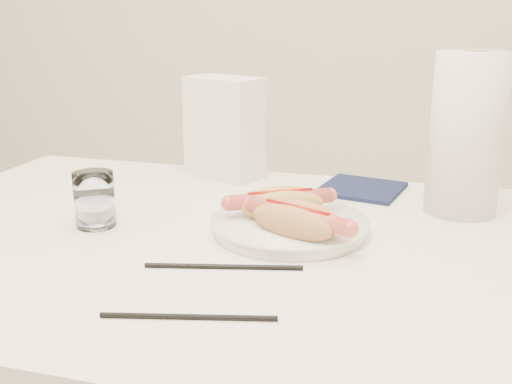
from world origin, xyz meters
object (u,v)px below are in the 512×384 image
(plate, at_px, (290,227))
(water_glass, at_px, (94,199))
(hotdog_right, at_px, (297,220))
(napkin_box, at_px, (224,128))
(hotdog_left, at_px, (280,203))
(table, at_px, (230,272))
(paper_towel_roll, at_px, (467,134))

(plate, height_order, water_glass, water_glass)
(hotdog_right, xyz_separation_m, water_glass, (-0.34, 0.00, 0.00))
(napkin_box, bearing_deg, hotdog_right, -34.58)
(plate, bearing_deg, hotdog_left, 135.19)
(table, height_order, hotdog_left, hotdog_left)
(hotdog_left, bearing_deg, napkin_box, 93.90)
(hotdog_right, bearing_deg, hotdog_left, 143.52)
(hotdog_left, bearing_deg, plate, -75.12)
(paper_towel_roll, bearing_deg, table, -146.52)
(hotdog_left, distance_m, hotdog_right, 0.09)
(plate, bearing_deg, paper_towel_roll, 35.47)
(plate, bearing_deg, table, -153.14)
(table, bearing_deg, paper_towel_roll, 33.48)
(hotdog_right, height_order, napkin_box, napkin_box)
(napkin_box, bearing_deg, plate, -32.96)
(water_glass, bearing_deg, plate, 9.69)
(water_glass, bearing_deg, hotdog_right, -0.14)
(plate, relative_size, hotdog_left, 1.51)
(hotdog_left, distance_m, water_glass, 0.30)
(table, distance_m, hotdog_right, 0.15)
(table, relative_size, plate, 5.01)
(table, height_order, paper_towel_roll, paper_towel_roll)
(hotdog_left, distance_m, napkin_box, 0.34)
(napkin_box, bearing_deg, hotdog_left, -33.85)
(plate, xyz_separation_m, paper_towel_roll, (0.26, 0.19, 0.13))
(water_glass, xyz_separation_m, napkin_box, (0.10, 0.35, 0.06))
(table, xyz_separation_m, napkin_box, (-0.12, 0.34, 0.16))
(table, bearing_deg, hotdog_left, 44.63)
(water_glass, distance_m, napkin_box, 0.37)
(water_glass, bearing_deg, table, 2.45)
(hotdog_left, xyz_separation_m, hotdog_right, (0.04, -0.08, 0.00))
(plate, distance_m, hotdog_right, 0.07)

